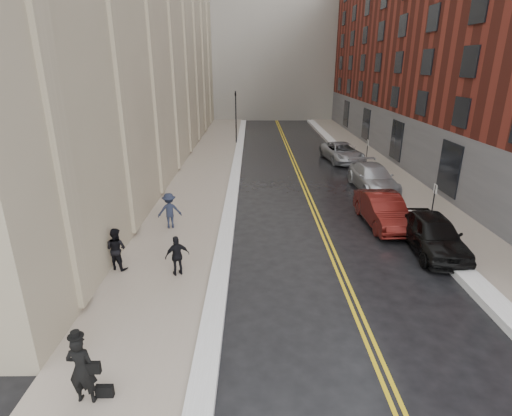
{
  "coord_description": "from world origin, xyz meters",
  "views": [
    {
      "loc": [
        -0.93,
        -10.37,
        7.7
      ],
      "look_at": [
        -0.79,
        6.47,
        1.6
      ],
      "focal_mm": 28.0,
      "sensor_mm": 36.0,
      "label": 1
    }
  ],
  "objects_px": {
    "pedestrian_main": "(82,369)",
    "pedestrian_b": "(170,211)",
    "pedestrian_a": "(116,249)",
    "pedestrian_c": "(177,256)",
    "car_silver_near": "(373,178)",
    "car_black": "(433,234)",
    "car_maroon": "(383,210)",
    "car_silver_far": "(342,152)"
  },
  "relations": [
    {
      "from": "pedestrian_main",
      "to": "pedestrian_a",
      "type": "bearing_deg",
      "value": -76.61
    },
    {
      "from": "car_black",
      "to": "car_silver_near",
      "type": "relative_size",
      "value": 0.88
    },
    {
      "from": "car_black",
      "to": "car_maroon",
      "type": "distance_m",
      "value": 3.29
    },
    {
      "from": "car_silver_near",
      "to": "pedestrian_main",
      "type": "distance_m",
      "value": 20.9
    },
    {
      "from": "car_silver_far",
      "to": "pedestrian_a",
      "type": "xyz_separation_m",
      "value": [
        -12.7,
        -18.8,
        0.24
      ]
    },
    {
      "from": "pedestrian_c",
      "to": "pedestrian_b",
      "type": "bearing_deg",
      "value": -99.82
    },
    {
      "from": "car_maroon",
      "to": "pedestrian_b",
      "type": "xyz_separation_m",
      "value": [
        -10.56,
        -0.63,
        0.23
      ]
    },
    {
      "from": "car_maroon",
      "to": "car_silver_near",
      "type": "distance_m",
      "value": 6.13
    },
    {
      "from": "car_black",
      "to": "car_maroon",
      "type": "bearing_deg",
      "value": 113.95
    },
    {
      "from": "car_black",
      "to": "pedestrian_main",
      "type": "height_order",
      "value": "pedestrian_main"
    },
    {
      "from": "car_silver_near",
      "to": "car_black",
      "type": "bearing_deg",
      "value": -92.79
    },
    {
      "from": "pedestrian_main",
      "to": "pedestrian_a",
      "type": "distance_m",
      "value": 6.64
    },
    {
      "from": "car_silver_near",
      "to": "pedestrian_c",
      "type": "relative_size",
      "value": 3.49
    },
    {
      "from": "car_maroon",
      "to": "pedestrian_c",
      "type": "distance_m",
      "value": 10.75
    },
    {
      "from": "car_black",
      "to": "pedestrian_main",
      "type": "relative_size",
      "value": 2.65
    },
    {
      "from": "pedestrian_main",
      "to": "car_silver_near",
      "type": "bearing_deg",
      "value": -121.92
    },
    {
      "from": "car_silver_far",
      "to": "pedestrian_a",
      "type": "height_order",
      "value": "pedestrian_a"
    },
    {
      "from": "car_silver_near",
      "to": "pedestrian_a",
      "type": "distance_m",
      "value": 16.9
    },
    {
      "from": "pedestrian_b",
      "to": "pedestrian_c",
      "type": "height_order",
      "value": "pedestrian_b"
    },
    {
      "from": "car_maroon",
      "to": "pedestrian_a",
      "type": "height_order",
      "value": "pedestrian_a"
    },
    {
      "from": "car_black",
      "to": "car_silver_near",
      "type": "height_order",
      "value": "car_black"
    },
    {
      "from": "car_black",
      "to": "pedestrian_c",
      "type": "xyz_separation_m",
      "value": [
        -10.57,
        -2.21,
        0.11
      ]
    },
    {
      "from": "car_maroon",
      "to": "car_silver_far",
      "type": "bearing_deg",
      "value": 83.81
    },
    {
      "from": "pedestrian_main",
      "to": "pedestrian_a",
      "type": "xyz_separation_m",
      "value": [
        -1.3,
        6.52,
        -0.06
      ]
    },
    {
      "from": "car_silver_near",
      "to": "pedestrian_c",
      "type": "distance_m",
      "value": 15.46
    },
    {
      "from": "car_silver_near",
      "to": "pedestrian_b",
      "type": "height_order",
      "value": "pedestrian_b"
    },
    {
      "from": "pedestrian_main",
      "to": "car_black",
      "type": "bearing_deg",
      "value": -142.71
    },
    {
      "from": "car_silver_near",
      "to": "pedestrian_a",
      "type": "relative_size",
      "value": 3.24
    },
    {
      "from": "pedestrian_main",
      "to": "pedestrian_b",
      "type": "bearing_deg",
      "value": -87.53
    },
    {
      "from": "pedestrian_c",
      "to": "car_maroon",
      "type": "bearing_deg",
      "value": -174.86
    },
    {
      "from": "pedestrian_b",
      "to": "car_silver_far",
      "type": "bearing_deg",
      "value": -142.36
    },
    {
      "from": "car_silver_far",
      "to": "pedestrian_main",
      "type": "distance_m",
      "value": 27.77
    },
    {
      "from": "car_black",
      "to": "pedestrian_b",
      "type": "distance_m",
      "value": 12.02
    },
    {
      "from": "car_silver_far",
      "to": "car_black",
      "type": "bearing_deg",
      "value": -96.64
    },
    {
      "from": "pedestrian_b",
      "to": "car_black",
      "type": "bearing_deg",
      "value": 154.03
    },
    {
      "from": "pedestrian_c",
      "to": "car_black",
      "type": "bearing_deg",
      "value": 167.58
    },
    {
      "from": "pedestrian_main",
      "to": "pedestrian_c",
      "type": "height_order",
      "value": "pedestrian_main"
    },
    {
      "from": "car_silver_far",
      "to": "car_silver_near",
      "type": "bearing_deg",
      "value": -95.52
    },
    {
      "from": "car_silver_near",
      "to": "pedestrian_main",
      "type": "relative_size",
      "value": 3.01
    },
    {
      "from": "pedestrian_main",
      "to": "pedestrian_a",
      "type": "height_order",
      "value": "pedestrian_main"
    },
    {
      "from": "car_black",
      "to": "pedestrian_main",
      "type": "distance_m",
      "value": 14.32
    },
    {
      "from": "car_silver_far",
      "to": "pedestrian_main",
      "type": "bearing_deg",
      "value": -121.89
    }
  ]
}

